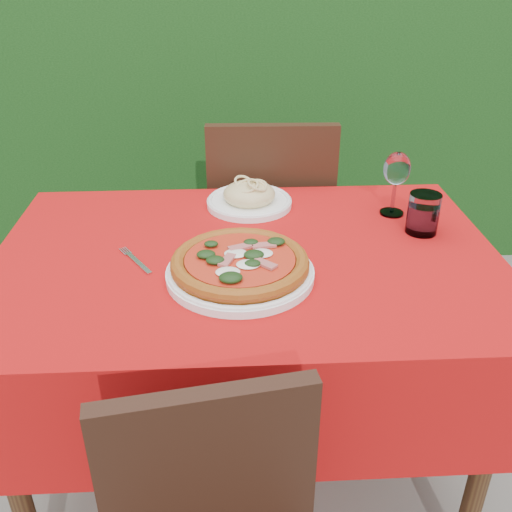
{
  "coord_description": "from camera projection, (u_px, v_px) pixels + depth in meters",
  "views": [
    {
      "loc": [
        -0.04,
        -1.25,
        1.43
      ],
      "look_at": [
        0.02,
        -0.05,
        0.77
      ],
      "focal_mm": 40.0,
      "sensor_mm": 36.0,
      "label": 1
    }
  ],
  "objects": [
    {
      "name": "ground",
      "position": [
        249.0,
        463.0,
        1.78
      ],
      "size": [
        60.0,
        60.0,
        0.0
      ],
      "primitive_type": "plane",
      "color": "slate",
      "rests_on": "ground"
    },
    {
      "name": "hedge",
      "position": [
        234.0,
        65.0,
        2.69
      ],
      "size": [
        3.2,
        0.55,
        1.78
      ],
      "color": "black",
      "rests_on": "ground"
    },
    {
      "name": "dining_table",
      "position": [
        247.0,
        304.0,
        1.49
      ],
      "size": [
        1.26,
        0.86,
        0.75
      ],
      "color": "#422A15",
      "rests_on": "ground"
    },
    {
      "name": "chair_far",
      "position": [
        270.0,
        226.0,
        2.05
      ],
      "size": [
        0.43,
        0.43,
        0.93
      ],
      "rotation": [
        0.0,
        0.0,
        3.11
      ],
      "color": "black",
      "rests_on": "ground"
    },
    {
      "name": "pizza_plate",
      "position": [
        240.0,
        266.0,
        1.31
      ],
      "size": [
        0.34,
        0.34,
        0.06
      ],
      "rotation": [
        0.0,
        0.0,
        -0.06
      ],
      "color": "white",
      "rests_on": "dining_table"
    },
    {
      "name": "pasta_plate",
      "position": [
        249.0,
        197.0,
        1.67
      ],
      "size": [
        0.25,
        0.25,
        0.07
      ],
      "rotation": [
        0.0,
        0.0,
        -0.43
      ],
      "color": "white",
      "rests_on": "dining_table"
    },
    {
      "name": "water_glass",
      "position": [
        423.0,
        215.0,
        1.5
      ],
      "size": [
        0.08,
        0.08,
        0.11
      ],
      "color": "silver",
      "rests_on": "dining_table"
    },
    {
      "name": "wine_glass",
      "position": [
        397.0,
        171.0,
        1.57
      ],
      "size": [
        0.07,
        0.07,
        0.18
      ],
      "color": "silver",
      "rests_on": "dining_table"
    },
    {
      "name": "fork",
      "position": [
        139.0,
        263.0,
        1.37
      ],
      "size": [
        0.11,
        0.15,
        0.0
      ],
      "primitive_type": "cube",
      "rotation": [
        0.0,
        0.0,
        0.57
      ],
      "color": "silver",
      "rests_on": "dining_table"
    }
  ]
}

